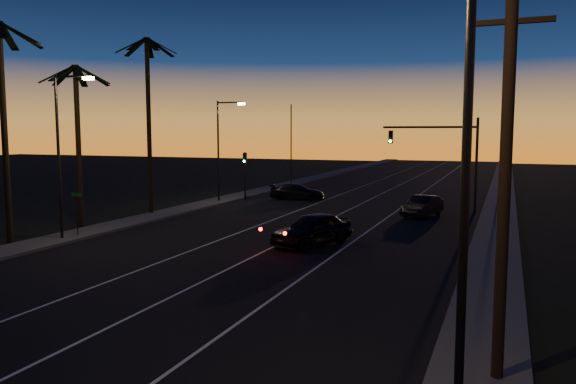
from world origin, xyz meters
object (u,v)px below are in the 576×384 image
at_px(right_car, 422,206).
at_px(utility_pole, 506,160).
at_px(signal_mast, 444,147).
at_px(cross_car, 297,192).
at_px(lead_car, 312,229).

bearing_deg(right_car, utility_pole, -78.32).
height_order(signal_mast, right_car, signal_mast).
bearing_deg(utility_pole, right_car, 101.68).
height_order(utility_pole, cross_car, utility_pole).
height_order(lead_car, cross_car, lead_car).
bearing_deg(cross_car, utility_pole, -62.02).
bearing_deg(cross_car, lead_car, -67.24).
xyz_separation_m(right_car, cross_car, (-11.67, 5.93, -0.03)).
relative_size(signal_mast, cross_car, 1.41).
relative_size(lead_car, right_car, 1.25).
bearing_deg(lead_car, signal_mast, 72.96).
bearing_deg(lead_car, right_car, 72.18).
bearing_deg(lead_car, cross_car, 112.76).
xyz_separation_m(signal_mast, cross_car, (-12.63, 2.18, -4.07)).
bearing_deg(lead_car, utility_pole, -55.83).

